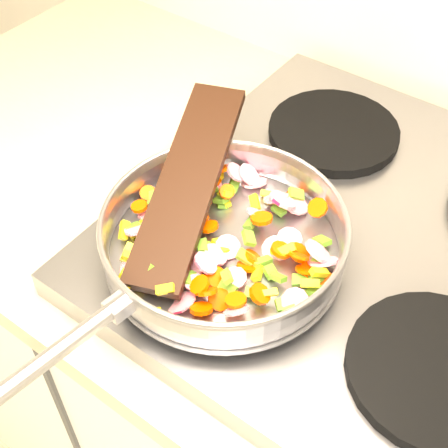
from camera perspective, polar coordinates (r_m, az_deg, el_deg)
The scene contains 7 objects.
cooktop at distance 0.82m, azimuth 13.43°, elevation -1.88°, with size 0.60×0.60×0.04m, color #939399.
grate_fl at distance 0.76m, azimuth -0.42°, elevation -2.25°, with size 0.19×0.19×0.02m, color black.
grate_fr at distance 0.70m, azimuth 18.92°, elevation -12.52°, with size 0.19×0.19×0.02m, color black.
grate_bl at distance 0.93m, azimuth 9.99°, elevation 8.33°, with size 0.19×0.19×0.02m, color black.
saute_pan at distance 0.72m, azimuth -0.15°, elevation -1.10°, with size 0.32×0.49×0.06m.
vegetable_heap at distance 0.73m, azimuth 0.13°, elevation -1.34°, with size 0.27×0.26×0.05m.
wooden_spatula at distance 0.75m, azimuth -3.28°, elevation 3.95°, with size 0.30×0.07×0.01m, color black.
Camera 1 is at (-0.54, 1.13, 1.52)m, focal length 50.00 mm.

